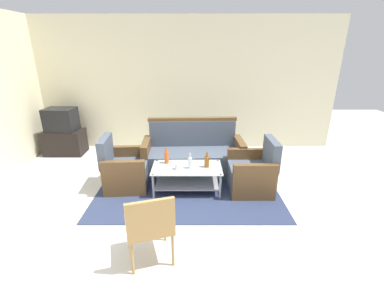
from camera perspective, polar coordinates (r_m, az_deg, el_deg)
name	(u,v)px	position (r m, az deg, el deg)	size (l,w,h in m)	color
ground_plane	(184,224)	(3.71, -1.73, -14.52)	(14.00, 14.00, 0.00)	silver
wall_back	(187,85)	(6.11, -1.05, 14.16)	(6.52, 0.12, 2.80)	beige
rug	(188,187)	(4.54, -0.88, -7.12)	(2.90, 2.06, 0.01)	#2D3856
couch	(193,156)	(4.99, 0.22, -0.49)	(1.83, 0.81, 0.96)	#4C5666
armchair_left	(125,170)	(4.61, -13.93, -3.45)	(0.75, 0.80, 0.85)	#4C5666
armchair_right	(252,173)	(4.47, 12.56, -4.12)	(0.70, 0.76, 0.85)	#4C5666
coffee_table	(187,175)	(4.35, -1.06, -4.54)	(1.10, 0.60, 0.40)	silver
bottle_clear	(190,162)	(4.22, -0.40, -1.90)	(0.07, 0.07, 0.25)	silver
bottle_brown	(207,161)	(4.27, 3.14, -1.67)	(0.08, 0.08, 0.25)	brown
bottle_orange	(167,157)	(4.42, -5.37, -0.81)	(0.07, 0.07, 0.27)	#D85919
cup	(177,166)	(4.21, -3.10, -2.65)	(0.08, 0.08, 0.10)	silver
tv_stand	(65,142)	(6.49, -25.13, 2.18)	(0.80, 0.50, 0.52)	black
television	(61,120)	(6.36, -25.83, 6.44)	(0.63, 0.48, 0.48)	black
wicker_chair	(150,224)	(2.90, -8.92, -14.35)	(0.60, 0.60, 0.84)	#AD844C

